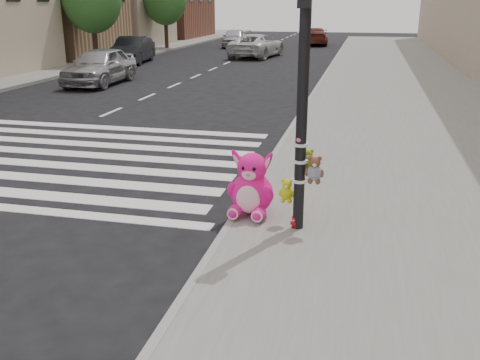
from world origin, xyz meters
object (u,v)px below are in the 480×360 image
(car_silver_far, at_px, (100,66))
(pink_bunny, at_px, (251,188))
(car_dark_far, at_px, (133,50))
(signal_pole, at_px, (303,119))
(car_white_near, at_px, (257,46))
(red_teddy, at_px, (294,222))

(car_silver_far, bearing_deg, pink_bunny, -56.50)
(pink_bunny, bearing_deg, car_dark_far, 121.29)
(signal_pole, relative_size, pink_bunny, 3.72)
(car_white_near, bearing_deg, pink_bunny, 108.82)
(signal_pole, xyz_separation_m, car_white_near, (-6.12, 26.99, -1.08))
(red_teddy, height_order, car_white_near, car_white_near)
(red_teddy, relative_size, car_silver_far, 0.04)
(pink_bunny, xyz_separation_m, car_dark_far, (-11.60, 21.55, 0.17))
(red_teddy, xyz_separation_m, car_white_near, (-6.05, 27.04, 0.49))
(car_dark_far, bearing_deg, pink_bunny, -70.10)
(car_white_near, bearing_deg, red_teddy, 110.18)
(red_teddy, distance_m, car_dark_far, 25.20)
(car_white_near, bearing_deg, signal_pole, 110.33)
(car_silver_far, xyz_separation_m, car_white_near, (4.20, 13.19, -0.06))
(red_teddy, bearing_deg, car_white_near, 115.31)
(car_dark_far, xyz_separation_m, car_white_near, (6.30, 5.08, -0.03))
(signal_pole, bearing_deg, car_silver_far, 126.80)
(car_silver_far, xyz_separation_m, car_dark_far, (-2.10, 8.12, -0.03))
(pink_bunny, distance_m, red_teddy, 0.92)
(pink_bunny, bearing_deg, red_teddy, -25.44)
(red_teddy, distance_m, car_silver_far, 17.24)
(signal_pole, bearing_deg, red_teddy, -142.10)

